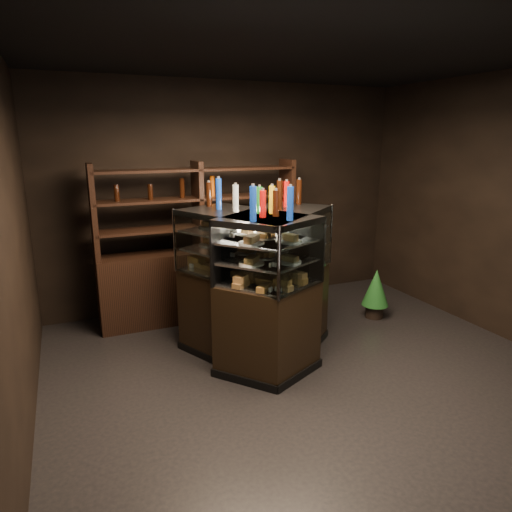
{
  "coord_description": "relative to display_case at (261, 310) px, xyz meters",
  "views": [
    {
      "loc": [
        -2.1,
        -3.39,
        2.28
      ],
      "look_at": [
        -0.47,
        0.46,
        1.19
      ],
      "focal_mm": 32.0,
      "sensor_mm": 36.0,
      "label": 1
    }
  ],
  "objects": [
    {
      "name": "room_shell",
      "position": [
        0.31,
        -0.71,
        1.42
      ],
      "size": [
        5.02,
        5.02,
        3.01
      ],
      "color": "black",
      "rests_on": "ground"
    },
    {
      "name": "display_case",
      "position": [
        0.0,
        0.0,
        0.0
      ],
      "size": [
        1.72,
        1.61,
        1.57
      ],
      "rotation": [
        0.0,
        0.0,
        -0.21
      ],
      "color": "black",
      "rests_on": "ground"
    },
    {
      "name": "bottles_top",
      "position": [
        0.0,
        0.0,
        1.18
      ],
      "size": [
        1.06,
        1.12,
        0.3
      ],
      "color": "#B20C0A",
      "rests_on": "display_case"
    },
    {
      "name": "food_display",
      "position": [
        -0.0,
        -0.0,
        0.66
      ],
      "size": [
        1.24,
        1.26,
        0.48
      ],
      "color": "#BD8944",
      "rests_on": "display_case"
    },
    {
      "name": "potted_conifer",
      "position": [
        1.8,
        0.42,
        -0.1
      ],
      "size": [
        0.34,
        0.34,
        0.73
      ],
      "rotation": [
        0.0,
        0.0,
        0.0
      ],
      "color": "black",
      "rests_on": "ground"
    },
    {
      "name": "ground",
      "position": [
        0.31,
        -0.71,
        -0.52
      ],
      "size": [
        5.0,
        5.0,
        0.0
      ],
      "primitive_type": "plane",
      "color": "black",
      "rests_on": "ground"
    },
    {
      "name": "back_shelving",
      "position": [
        -0.27,
        1.34,
        0.08
      ],
      "size": [
        2.52,
        0.43,
        2.0
      ],
      "rotation": [
        0.0,
        0.0,
        0.0
      ],
      "color": "black",
      "rests_on": "ground"
    }
  ]
}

